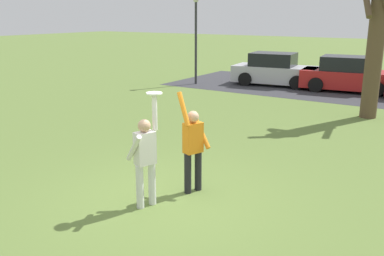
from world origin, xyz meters
TOP-DOWN VIEW (x-y plane):
  - ground_plane at (0.00, 0.00)m, footprint 120.00×120.00m
  - person_catcher at (-0.11, -0.45)m, footprint 0.48×0.59m
  - person_defender at (0.25, 0.58)m, footprint 0.56×0.64m
  - frisbee_disc at (-0.04, -0.24)m, footprint 0.29×0.29m
  - parked_car_silver at (-3.46, 13.91)m, footprint 4.29×2.41m
  - parked_car_red at (0.01, 14.06)m, footprint 4.29×2.41m
  - parking_strip at (0.07, 14.03)m, footprint 16.81×6.40m
  - bare_tree_tall at (1.91, 9.16)m, footprint 1.84×1.82m
  - lamppost_by_lot at (-6.94, 12.03)m, footprint 0.28×0.28m

SIDE VIEW (x-z plane):
  - ground_plane at x=0.00m, z-range 0.00..0.00m
  - parking_strip at x=0.07m, z-range 0.00..0.01m
  - parked_car_silver at x=-3.46m, z-range -0.07..1.52m
  - parked_car_red at x=0.01m, z-range -0.07..1.52m
  - person_defender at x=0.25m, z-range -0.04..2.00m
  - person_catcher at x=-0.11m, z-range -0.06..2.02m
  - frisbee_disc at x=-0.04m, z-range 2.08..2.10m
  - lamppost_by_lot at x=-6.94m, z-range 0.46..4.72m
  - bare_tree_tall at x=1.91m, z-range 0.01..5.59m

